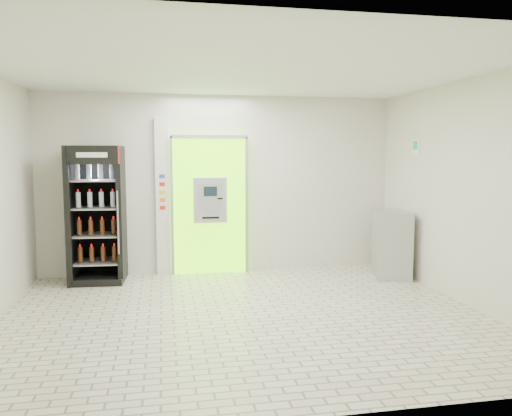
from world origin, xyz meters
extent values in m
plane|color=beige|center=(0.00, 0.00, 0.00)|extent=(6.00, 6.00, 0.00)
plane|color=silver|center=(0.00, 2.50, 1.50)|extent=(6.00, 0.00, 6.00)
plane|color=silver|center=(0.00, -2.50, 1.50)|extent=(6.00, 0.00, 6.00)
plane|color=silver|center=(3.00, 0.00, 1.50)|extent=(0.00, 5.00, 5.00)
plane|color=white|center=(0.00, 0.00, 3.00)|extent=(6.00, 6.00, 0.00)
cube|color=#69E606|center=(-0.20, 2.43, 1.15)|extent=(1.20, 0.12, 2.30)
cube|color=gray|center=(-0.20, 2.36, 2.30)|extent=(1.28, 0.04, 0.06)
cube|color=gray|center=(-0.83, 2.36, 1.15)|extent=(0.04, 0.04, 2.30)
cube|color=gray|center=(0.43, 2.36, 1.15)|extent=(0.04, 0.04, 2.30)
cube|color=black|center=(-0.10, 2.38, 0.50)|extent=(0.62, 0.01, 0.67)
cube|color=black|center=(-0.54, 2.38, 1.98)|extent=(0.22, 0.01, 0.18)
cube|color=#A3A6AB|center=(-0.20, 2.32, 1.25)|extent=(0.55, 0.12, 0.75)
cube|color=black|center=(-0.20, 2.25, 1.40)|extent=(0.22, 0.01, 0.16)
cube|color=gray|center=(-0.20, 2.25, 1.12)|extent=(0.16, 0.01, 0.12)
cube|color=black|center=(-0.04, 2.25, 1.28)|extent=(0.09, 0.01, 0.02)
cube|color=black|center=(-0.20, 2.25, 0.96)|extent=(0.28, 0.01, 0.03)
cube|color=silver|center=(-0.98, 2.45, 1.30)|extent=(0.22, 0.10, 2.60)
cube|color=#193FB2|center=(-0.98, 2.40, 1.65)|extent=(0.09, 0.01, 0.06)
cube|color=red|center=(-0.98, 2.40, 1.52)|extent=(0.09, 0.01, 0.06)
cube|color=yellow|center=(-0.98, 2.40, 1.39)|extent=(0.09, 0.01, 0.06)
cube|color=orange|center=(-0.98, 2.40, 1.26)|extent=(0.09, 0.01, 0.06)
cube|color=red|center=(-0.98, 2.40, 1.13)|extent=(0.09, 0.01, 0.06)
cube|color=black|center=(-1.99, 2.13, 1.07)|extent=(0.85, 0.78, 2.14)
cube|color=black|center=(-1.99, 2.46, 1.07)|extent=(0.80, 0.11, 2.14)
cube|color=#C10B0A|center=(-1.99, 1.77, 2.00)|extent=(0.78, 0.06, 0.26)
cube|color=white|center=(-1.99, 1.76, 2.00)|extent=(0.45, 0.03, 0.07)
cube|color=black|center=(-1.99, 2.13, 0.05)|extent=(0.85, 0.78, 0.11)
cylinder|color=gray|center=(-1.65, 1.74, 0.98)|extent=(0.03, 0.03, 0.96)
cube|color=gray|center=(-1.99, 2.13, 0.32)|extent=(0.71, 0.66, 0.02)
cube|color=gray|center=(-1.99, 2.13, 0.75)|extent=(0.71, 0.66, 0.02)
cube|color=gray|center=(-1.99, 2.13, 1.18)|extent=(0.71, 0.66, 0.02)
cube|color=gray|center=(-1.99, 2.13, 1.60)|extent=(0.71, 0.66, 0.02)
cube|color=#A3A6AB|center=(2.72, 1.60, 0.54)|extent=(0.75, 0.93, 1.08)
cube|color=gray|center=(2.45, 1.60, 0.60)|extent=(0.23, 0.77, 0.01)
cube|color=white|center=(2.99, 1.40, 2.12)|extent=(0.02, 0.22, 0.26)
cube|color=#0D9248|center=(2.98, 1.40, 2.15)|extent=(0.00, 0.14, 0.14)
camera|label=1|loc=(-0.98, -5.95, 1.99)|focal=35.00mm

